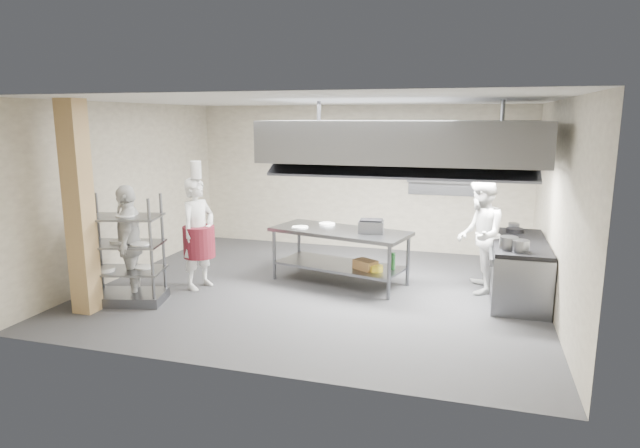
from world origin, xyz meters
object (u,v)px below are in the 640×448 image
(pass_rack, at_px, (125,250))
(chef_head, at_px, (198,234))
(cooking_range, at_px, (518,271))
(chef_plating, at_px, (129,243))
(stockpot, at_px, (509,243))
(chef_line, at_px, (480,236))
(griddle, at_px, (371,227))
(island, at_px, (340,256))

(pass_rack, bearing_deg, chef_head, 39.32)
(cooking_range, relative_size, chef_plating, 1.13)
(pass_rack, bearing_deg, stockpot, -1.06)
(cooking_range, height_order, chef_head, chef_head)
(cooking_range, height_order, chef_line, chef_line)
(chef_plating, bearing_deg, stockpot, 76.17)
(chef_head, bearing_deg, griddle, -57.33)
(chef_head, bearing_deg, island, -51.58)
(cooking_range, bearing_deg, stockpot, -108.82)
(pass_rack, relative_size, stockpot, 6.36)
(pass_rack, distance_m, chef_line, 5.46)
(island, bearing_deg, chef_head, -142.90)
(chef_head, distance_m, stockpot, 4.77)
(chef_line, xyz_separation_m, stockpot, (0.39, -0.72, 0.08))
(island, relative_size, stockpot, 8.94)
(pass_rack, distance_m, cooking_range, 5.98)
(griddle, bearing_deg, pass_rack, -158.00)
(chef_line, distance_m, chef_plating, 5.43)
(island, distance_m, cooking_range, 2.83)
(island, xyz_separation_m, pass_rack, (-2.82, -1.87, 0.36))
(pass_rack, xyz_separation_m, stockpot, (5.45, 1.32, 0.17))
(cooking_range, xyz_separation_m, chef_line, (-0.59, 0.12, 0.49))
(cooking_range, bearing_deg, chef_head, -169.07)
(griddle, bearing_deg, stockpot, -19.03)
(chef_head, bearing_deg, chef_plating, 153.11)
(chef_plating, bearing_deg, griddle, 90.03)
(cooking_range, height_order, stockpot, stockpot)
(chef_head, height_order, griddle, chef_head)
(island, xyz_separation_m, cooking_range, (2.83, 0.04, -0.04))
(chef_line, distance_m, griddle, 1.72)
(pass_rack, relative_size, griddle, 4.10)
(island, bearing_deg, cooking_range, 14.72)
(cooking_range, distance_m, griddle, 2.37)
(cooking_range, xyz_separation_m, stockpot, (-0.20, -0.59, 0.57))
(island, xyz_separation_m, chef_head, (-2.13, -0.91, 0.45))
(pass_rack, bearing_deg, chef_plating, 84.83)
(pass_rack, height_order, griddle, pass_rack)
(chef_head, bearing_deg, cooking_range, -63.91)
(griddle, bearing_deg, chef_plating, -160.30)
(island, distance_m, chef_plating, 3.35)
(pass_rack, relative_size, cooking_range, 0.81)
(chef_head, bearing_deg, chef_line, -60.93)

